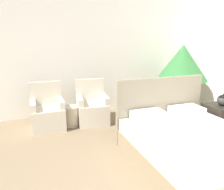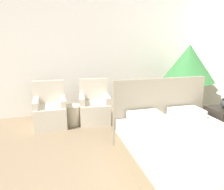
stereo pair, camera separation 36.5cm
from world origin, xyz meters
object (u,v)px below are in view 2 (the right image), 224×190
bed (188,149)px  armchair_near_window_right (95,109)px  potted_palm (189,65)px  nightstand (224,123)px  side_table (73,115)px  armchair_near_window_left (50,113)px

bed → armchair_near_window_right: size_ratio=2.18×
potted_palm → nightstand: (-0.07, -1.30, -0.88)m
bed → potted_palm: (1.21, 1.92, 0.90)m
armchair_near_window_right → side_table: bearing=-170.5°
nightstand → armchair_near_window_left: bearing=154.5°
potted_palm → nightstand: 1.57m
bed → nightstand: 1.30m
bed → armchair_near_window_left: size_ratio=2.18×
armchair_near_window_left → nightstand: armchair_near_window_left is taller
side_table → armchair_near_window_right: bearing=3.2°
armchair_near_window_right → potted_palm: size_ratio=0.56×
potted_palm → armchair_near_window_right: bearing=176.9°
nightstand → side_table: nightstand is taller
bed → side_table: bed is taller
potted_palm → side_table: (-2.59, 0.09, -0.96)m
side_table → nightstand: bearing=-28.9°
bed → potted_palm: bearing=57.8°
armchair_near_window_right → nightstand: bearing=-28.2°
bed → armchair_near_window_right: bearing=114.3°
armchair_near_window_left → nightstand: size_ratio=1.59×
nightstand → side_table: (-2.52, 1.39, -0.08)m
armchair_near_window_left → potted_palm: size_ratio=0.56×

